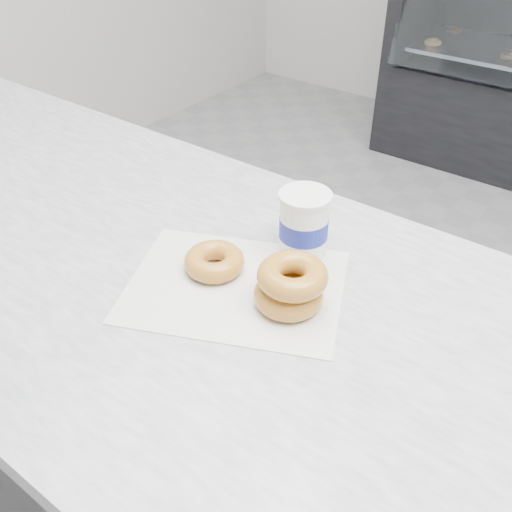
% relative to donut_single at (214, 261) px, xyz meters
% --- Properties ---
extents(ground, '(5.00, 5.00, 0.00)m').
position_rel_donut_single_xyz_m(ground, '(0.39, 0.56, -0.92)').
color(ground, '#969699').
rests_on(ground, ground).
extents(wax_paper, '(0.42, 0.38, 0.00)m').
position_rel_donut_single_xyz_m(wax_paper, '(0.05, -0.01, -0.02)').
color(wax_paper, silver).
rests_on(wax_paper, counter).
extents(donut_single, '(0.13, 0.13, 0.03)m').
position_rel_donut_single_xyz_m(donut_single, '(0.00, 0.00, 0.00)').
color(donut_single, '#B47131').
rests_on(donut_single, wax_paper).
extents(donut_stack, '(0.12, 0.12, 0.07)m').
position_rel_donut_single_xyz_m(donut_stack, '(0.15, 0.00, 0.02)').
color(donut_stack, '#B47131').
rests_on(donut_stack, wax_paper).
extents(coffee_cup, '(0.10, 0.10, 0.12)m').
position_rel_donut_single_xyz_m(coffee_cup, '(0.09, 0.13, 0.04)').
color(coffee_cup, white).
rests_on(coffee_cup, counter).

